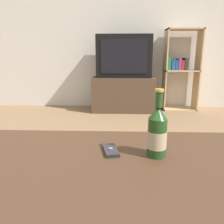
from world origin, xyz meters
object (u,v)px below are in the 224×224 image
at_px(television, 124,56).
at_px(bookshelf, 180,69).
at_px(cell_phone, 111,150).
at_px(tv_stand, 123,94).
at_px(beer_bottle, 157,133).

xyz_separation_m(television, bookshelf, (0.89, 0.11, -0.19)).
bearing_deg(cell_phone, tv_stand, 75.03).
distance_m(television, beer_bottle, 2.67).
relative_size(tv_stand, television, 1.17).
bearing_deg(cell_phone, bookshelf, 57.23).
height_order(television, beer_bottle, television).
distance_m(television, bookshelf, 0.92).
xyz_separation_m(bookshelf, cell_phone, (-0.98, -2.73, -0.18)).
xyz_separation_m(tv_stand, television, (0.00, -0.00, 0.58)).
distance_m(tv_stand, beer_bottle, 2.67).
height_order(bookshelf, beer_bottle, bookshelf).
bearing_deg(cell_phone, television, 75.03).
height_order(tv_stand, beer_bottle, beer_bottle).
bearing_deg(beer_bottle, television, 91.99).
bearing_deg(beer_bottle, tv_stand, 91.99).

